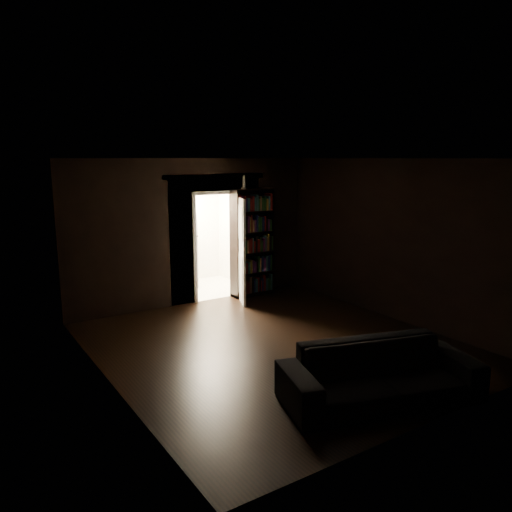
{
  "coord_description": "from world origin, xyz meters",
  "views": [
    {
      "loc": [
        -4.17,
        -5.85,
        2.82
      ],
      "look_at": [
        0.23,
        0.9,
        1.21
      ],
      "focal_mm": 35.0,
      "sensor_mm": 36.0,
      "label": 1
    }
  ],
  "objects": [
    {
      "name": "ground",
      "position": [
        0.0,
        0.0,
        0.0
      ],
      "size": [
        5.5,
        5.5,
        0.0
      ],
      "primitive_type": "plane",
      "color": "black",
      "rests_on": "ground"
    },
    {
      "name": "room_walls",
      "position": [
        -0.01,
        1.07,
        1.68
      ],
      "size": [
        5.02,
        5.61,
        2.84
      ],
      "color": "black",
      "rests_on": "ground"
    },
    {
      "name": "kitchen_alcove",
      "position": [
        0.5,
        3.87,
        1.21
      ],
      "size": [
        2.2,
        1.8,
        2.6
      ],
      "color": "beige",
      "rests_on": "ground"
    },
    {
      "name": "sofa",
      "position": [
        0.01,
        -2.1,
        0.44
      ],
      "size": [
        2.5,
        1.62,
        0.89
      ],
      "primitive_type": "imported",
      "rotation": [
        0.0,
        0.0,
        -0.29
      ],
      "color": "black",
      "rests_on": "ground"
    },
    {
      "name": "bookshelf",
      "position": [
        1.25,
        2.59,
        1.1
      ],
      "size": [
        0.9,
        0.33,
        2.2
      ],
      "primitive_type": "cube",
      "rotation": [
        0.0,
        0.0,
        -0.01
      ],
      "color": "black",
      "rests_on": "ground"
    },
    {
      "name": "refrigerator",
      "position": [
        0.19,
        4.03,
        0.82
      ],
      "size": [
        0.85,
        0.8,
        1.65
      ],
      "primitive_type": "cube",
      "rotation": [
        0.0,
        0.0,
        0.18
      ],
      "color": "white",
      "rests_on": "ground"
    },
    {
      "name": "door",
      "position": [
        0.81,
        2.33,
        1.02
      ],
      "size": [
        0.36,
        0.81,
        2.05
      ],
      "primitive_type": "cube",
      "rotation": [
        0.0,
        0.0,
        1.19
      ],
      "color": "silver",
      "rests_on": "ground"
    },
    {
      "name": "figurine",
      "position": [
        1.03,
        2.56,
        2.34
      ],
      "size": [
        0.1,
        0.1,
        0.27
      ],
      "primitive_type": "cube",
      "rotation": [
        0.0,
        0.0,
        0.11
      ],
      "color": "white",
      "rests_on": "bookshelf"
    },
    {
      "name": "bottles",
      "position": [
        0.24,
        3.9,
        1.79
      ],
      "size": [
        0.69,
        0.29,
        0.28
      ],
      "primitive_type": "cube",
      "rotation": [
        0.0,
        0.0,
        0.3
      ],
      "color": "black",
      "rests_on": "refrigerator"
    }
  ]
}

